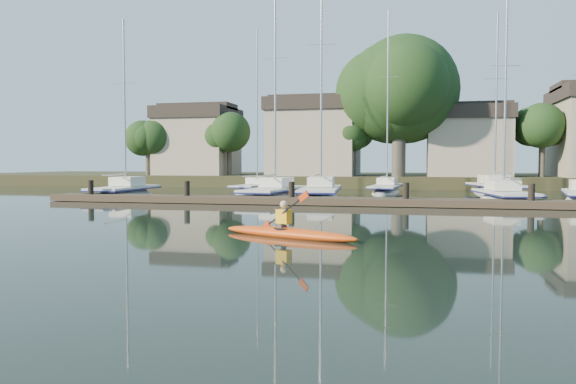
% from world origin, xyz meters
% --- Properties ---
extents(ground, '(160.00, 160.00, 0.00)m').
position_xyz_m(ground, '(0.00, 0.00, 0.00)').
color(ground, black).
rests_on(ground, ground).
extents(kayak, '(4.64, 2.40, 1.52)m').
position_xyz_m(kayak, '(-0.23, 0.95, 0.18)').
color(kayak, '#DC5010').
rests_on(kayak, ground).
extents(dock, '(34.00, 2.00, 1.80)m').
position_xyz_m(dock, '(0.00, 14.00, 0.20)').
color(dock, '#3F2D24').
rests_on(dock, ground).
extents(sailboat_0, '(2.64, 8.22, 12.89)m').
position_xyz_m(sailboat_0, '(-15.01, 17.87, -0.21)').
color(sailboat_0, silver).
rests_on(sailboat_0, ground).
extents(sailboat_1, '(3.01, 9.33, 15.00)m').
position_xyz_m(sailboat_1, '(-5.10, 18.45, -0.20)').
color(sailboat_1, silver).
rests_on(sailboat_1, ground).
extents(sailboat_2, '(3.19, 10.09, 16.43)m').
position_xyz_m(sailboat_2, '(-2.30, 19.26, -0.20)').
color(sailboat_2, silver).
rests_on(sailboat_2, ground).
extents(sailboat_3, '(3.27, 8.43, 13.25)m').
position_xyz_m(sailboat_3, '(8.34, 17.97, -0.20)').
color(sailboat_3, silver).
rests_on(sailboat_3, ground).
extents(sailboat_5, '(2.63, 8.30, 13.51)m').
position_xyz_m(sailboat_5, '(-8.49, 26.23, -0.17)').
color(sailboat_5, silver).
rests_on(sailboat_5, ground).
extents(sailboat_6, '(2.60, 9.35, 14.69)m').
position_xyz_m(sailboat_6, '(1.36, 27.08, -0.17)').
color(sailboat_6, silver).
rests_on(sailboat_6, ground).
extents(sailboat_7, '(4.08, 9.18, 14.35)m').
position_xyz_m(sailboat_7, '(9.13, 27.47, -0.21)').
color(sailboat_7, silver).
rests_on(sailboat_7, ground).
extents(shore, '(90.00, 25.25, 12.75)m').
position_xyz_m(shore, '(1.61, 40.29, 3.23)').
color(shore, '#2C3319').
rests_on(shore, ground).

